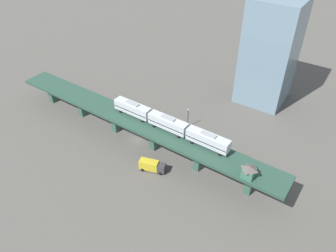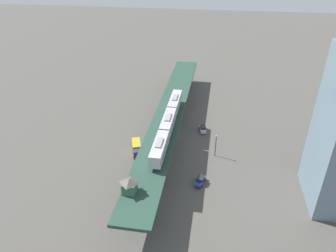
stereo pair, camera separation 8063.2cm
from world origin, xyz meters
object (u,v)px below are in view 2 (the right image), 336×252
subway_train (168,123)px  delivery_truck (137,148)px  street_car_silver (203,129)px  street_car_blue (200,180)px  signal_hut (129,185)px  street_lamp (216,144)px

subway_train → delivery_truck: bearing=4.2°
street_car_silver → delivery_truck: bearing=39.2°
subway_train → street_car_silver: 19.39m
street_car_blue → delivery_truck: delivery_truck is taller
signal_hut → street_lamp: signal_hut is taller
delivery_truck → street_lamp: 22.50m
subway_train → street_car_silver: size_ratio=8.07×
street_car_silver → delivery_truck: 23.47m
street_car_blue → street_car_silver: bearing=-88.5°
subway_train → delivery_truck: subway_train is taller
street_lamp → street_car_silver: bearing=-72.4°
subway_train → street_lamp: bearing=-174.8°
signal_hut → street_car_blue: size_ratio=0.72×
street_car_silver → street_lamp: (-4.12, 12.95, 3.17)m
street_car_blue → street_lamp: bearing=-105.2°
street_car_blue → signal_hut: bearing=45.0°
street_car_blue → delivery_truck: size_ratio=0.63×
subway_train → street_car_blue: bearing=130.9°
delivery_truck → street_lamp: street_lamp is taller
delivery_truck → street_car_blue: bearing=150.3°
subway_train → street_lamp: 14.82m
signal_hut → street_lamp: bearing=-123.3°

